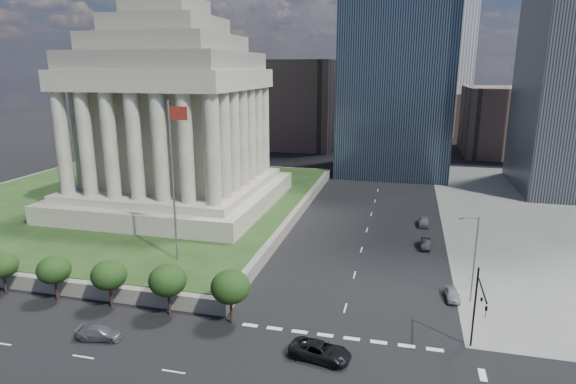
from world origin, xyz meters
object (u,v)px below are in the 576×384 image
(parked_sedan_mid, at_px, (426,244))
(parked_sedan_far, at_px, (424,222))
(war_memorial, at_px, (171,93))
(flagpole, at_px, (174,174))
(pickup_truck, at_px, (320,351))
(parked_sedan_near, at_px, (452,294))
(suv_grey, at_px, (100,333))
(street_lamp_north, at_px, (473,254))
(traffic_signal_ne, at_px, (478,304))

(parked_sedan_mid, distance_m, parked_sedan_far, 10.54)
(war_memorial, distance_m, parked_sedan_far, 47.85)
(flagpole, xyz_separation_m, parked_sedan_far, (30.83, 27.56, -12.41))
(war_memorial, xyz_separation_m, flagpole, (12.17, -24.00, -8.29))
(pickup_truck, bearing_deg, flagpole, 65.17)
(parked_sedan_near, bearing_deg, pickup_truck, -134.63)
(suv_grey, bearing_deg, street_lamp_north, -74.37)
(parked_sedan_mid, bearing_deg, flagpole, -149.86)
(war_memorial, bearing_deg, traffic_signal_ne, -36.42)
(suv_grey, relative_size, parked_sedan_near, 1.17)
(war_memorial, height_order, parked_sedan_far, war_memorial)
(street_lamp_north, xyz_separation_m, parked_sedan_mid, (-4.33, 16.02, -5.01))
(suv_grey, bearing_deg, flagpole, -11.56)
(traffic_signal_ne, height_order, street_lamp_north, street_lamp_north)
(flagpole, xyz_separation_m, street_lamp_north, (35.16, 1.00, -7.45))
(street_lamp_north, bearing_deg, suv_grey, -154.57)
(pickup_truck, distance_m, parked_sedan_near, 19.54)
(suv_grey, bearing_deg, parked_sedan_near, -73.13)
(war_memorial, bearing_deg, parked_sedan_far, 4.73)
(pickup_truck, xyz_separation_m, parked_sedan_mid, (9.97, 31.02, -0.13))
(pickup_truck, bearing_deg, parked_sedan_near, -30.63)
(parked_sedan_mid, bearing_deg, parked_sedan_near, -79.87)
(parked_sedan_mid, bearing_deg, street_lamp_north, -73.64)
(flagpole, distance_m, parked_sedan_near, 35.60)
(traffic_signal_ne, xyz_separation_m, pickup_truck, (-13.47, -3.70, -4.47))
(war_memorial, xyz_separation_m, parked_sedan_far, (43.00, 3.56, -20.69))
(flagpole, relative_size, parked_sedan_mid, 5.08)
(parked_sedan_far, bearing_deg, pickup_truck, -102.14)
(war_memorial, xyz_separation_m, parked_sedan_mid, (43.00, -6.98, -20.75))
(war_memorial, relative_size, parked_sedan_mid, 9.90)
(parked_sedan_near, bearing_deg, parked_sedan_mid, 93.94)
(pickup_truck, bearing_deg, war_memorial, 50.04)
(street_lamp_north, relative_size, parked_sedan_far, 2.40)
(pickup_truck, distance_m, suv_grey, 21.43)
(war_memorial, bearing_deg, parked_sedan_near, -26.78)
(street_lamp_north, bearing_deg, flagpole, -178.37)
(traffic_signal_ne, xyz_separation_m, street_lamp_north, (0.83, 11.30, 0.41))
(street_lamp_north, bearing_deg, traffic_signal_ne, -94.19)
(traffic_signal_ne, xyz_separation_m, parked_sedan_far, (-3.50, 37.86, -4.54))
(parked_sedan_far, bearing_deg, war_memorial, -173.91)
(traffic_signal_ne, bearing_deg, pickup_truck, -164.66)
(traffic_signal_ne, bearing_deg, parked_sedan_mid, 97.30)
(war_memorial, relative_size, flagpole, 1.95)
(pickup_truck, relative_size, parked_sedan_near, 1.51)
(flagpole, distance_m, parked_sedan_far, 43.17)
(suv_grey, distance_m, parked_sedan_mid, 45.47)
(street_lamp_north, distance_m, suv_grey, 39.79)
(flagpole, distance_m, street_lamp_north, 35.95)
(suv_grey, height_order, parked_sedan_far, parked_sedan_far)
(pickup_truck, relative_size, parked_sedan_mid, 1.43)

